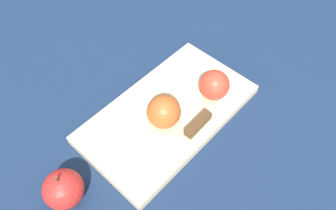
{
  "coord_description": "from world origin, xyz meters",
  "views": [
    {
      "loc": [
        -0.3,
        -0.29,
        0.6
      ],
      "look_at": [
        0.0,
        0.0,
        0.04
      ],
      "focal_mm": 35.0,
      "sensor_mm": 36.0,
      "label": 1
    }
  ],
  "objects_px": {
    "apple_half_left": "(164,112)",
    "knife": "(201,121)",
    "apple_whole": "(63,189)",
    "apple_half_right": "(214,85)"
  },
  "relations": [
    {
      "from": "knife",
      "to": "apple_whole",
      "type": "bearing_deg",
      "value": 161.83
    },
    {
      "from": "apple_whole",
      "to": "apple_half_left",
      "type": "bearing_deg",
      "value": -5.3
    },
    {
      "from": "apple_half_left",
      "to": "apple_whole",
      "type": "xyz_separation_m",
      "value": [
        -0.24,
        0.02,
        -0.02
      ]
    },
    {
      "from": "apple_half_left",
      "to": "apple_half_right",
      "type": "height_order",
      "value": "apple_half_left"
    },
    {
      "from": "apple_half_left",
      "to": "knife",
      "type": "distance_m",
      "value": 0.08
    },
    {
      "from": "apple_half_left",
      "to": "apple_whole",
      "type": "distance_m",
      "value": 0.24
    },
    {
      "from": "knife",
      "to": "apple_whole",
      "type": "xyz_separation_m",
      "value": [
        -0.29,
        0.08,
        0.01
      ]
    },
    {
      "from": "apple_half_left",
      "to": "knife",
      "type": "bearing_deg",
      "value": 13.43
    },
    {
      "from": "apple_half_right",
      "to": "apple_whole",
      "type": "xyz_separation_m",
      "value": [
        -0.36,
        0.05,
        -0.02
      ]
    },
    {
      "from": "apple_half_right",
      "to": "apple_whole",
      "type": "distance_m",
      "value": 0.37
    }
  ]
}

